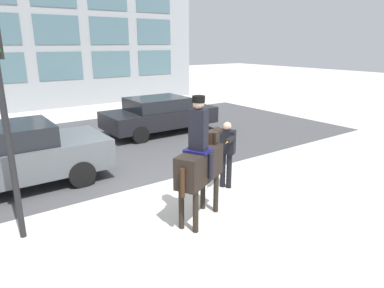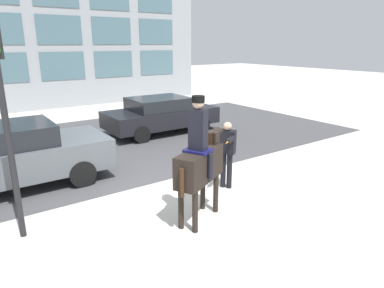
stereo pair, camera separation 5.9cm
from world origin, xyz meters
name	(u,v)px [view 1 (the left image)]	position (x,y,z in m)	size (l,w,h in m)	color
ground_plane	(158,192)	(0.00, 0.00, 0.00)	(80.00, 80.00, 0.00)	beige
road_surface	(90,146)	(0.00, 4.75, 0.00)	(19.95, 8.50, 0.01)	#444447
mounted_horse_lead	(200,161)	(0.04, -1.67, 1.26)	(1.60, 1.02, 2.55)	black
pedestrian_bystander	(227,150)	(1.53, -0.76, 0.99)	(0.72, 0.77, 1.68)	black
street_car_near_lane	(6,157)	(-2.88, 2.29, 0.84)	(4.76, 2.04, 1.60)	#51565B
street_car_far_lane	(159,114)	(2.98, 4.97, 0.75)	(4.44, 2.06, 1.43)	black
traffic_light	(1,95)	(-3.06, -0.30, 2.65)	(0.24, 0.29, 3.95)	black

